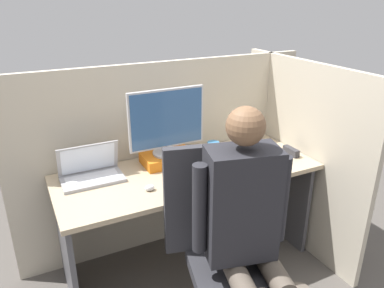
{
  "coord_description": "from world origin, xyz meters",
  "views": [
    {
      "loc": [
        -0.94,
        -1.61,
        1.78
      ],
      "look_at": [
        -0.06,
        0.16,
        0.97
      ],
      "focal_mm": 35.0,
      "sensor_mm": 36.0,
      "label": 1
    }
  ],
  "objects_px": {
    "stapler": "(291,151)",
    "office_chair": "(223,247)",
    "paper_box": "(168,158)",
    "coffee_mug": "(213,148)",
    "monitor": "(167,122)",
    "carrot_toy": "(200,180)",
    "laptop": "(91,173)",
    "person": "(248,224)"
  },
  "relations": [
    {
      "from": "carrot_toy",
      "to": "office_chair",
      "type": "relative_size",
      "value": 0.11
    },
    {
      "from": "paper_box",
      "to": "stapler",
      "type": "bearing_deg",
      "value": -17.34
    },
    {
      "from": "office_chair",
      "to": "coffee_mug",
      "type": "height_order",
      "value": "office_chair"
    },
    {
      "from": "carrot_toy",
      "to": "coffee_mug",
      "type": "relative_size",
      "value": 1.27
    },
    {
      "from": "laptop",
      "to": "coffee_mug",
      "type": "xyz_separation_m",
      "value": [
        0.84,
        0.0,
        0.0
      ]
    },
    {
      "from": "monitor",
      "to": "coffee_mug",
      "type": "height_order",
      "value": "monitor"
    },
    {
      "from": "paper_box",
      "to": "laptop",
      "type": "height_order",
      "value": "laptop"
    },
    {
      "from": "office_chair",
      "to": "paper_box",
      "type": "bearing_deg",
      "value": 90.61
    },
    {
      "from": "paper_box",
      "to": "monitor",
      "type": "height_order",
      "value": "monitor"
    },
    {
      "from": "stapler",
      "to": "office_chair",
      "type": "bearing_deg",
      "value": -150.98
    },
    {
      "from": "stapler",
      "to": "coffee_mug",
      "type": "xyz_separation_m",
      "value": [
        -0.49,
        0.25,
        0.02
      ]
    },
    {
      "from": "paper_box",
      "to": "person",
      "type": "xyz_separation_m",
      "value": [
        0.05,
        -0.87,
        -0.0
      ]
    },
    {
      "from": "laptop",
      "to": "office_chair",
      "type": "bearing_deg",
      "value": -53.42
    },
    {
      "from": "carrot_toy",
      "to": "coffee_mug",
      "type": "bearing_deg",
      "value": 50.01
    },
    {
      "from": "office_chair",
      "to": "stapler",
      "type": "bearing_deg",
      "value": 29.02
    },
    {
      "from": "monitor",
      "to": "coffee_mug",
      "type": "distance_m",
      "value": 0.41
    },
    {
      "from": "paper_box",
      "to": "monitor",
      "type": "bearing_deg",
      "value": 90.0
    },
    {
      "from": "monitor",
      "to": "stapler",
      "type": "height_order",
      "value": "monitor"
    },
    {
      "from": "laptop",
      "to": "coffee_mug",
      "type": "distance_m",
      "value": 0.84
    },
    {
      "from": "paper_box",
      "to": "coffee_mug",
      "type": "height_order",
      "value": "coffee_mug"
    },
    {
      "from": "laptop",
      "to": "stapler",
      "type": "distance_m",
      "value": 1.35
    },
    {
      "from": "paper_box",
      "to": "office_chair",
      "type": "relative_size",
      "value": 0.32
    },
    {
      "from": "paper_box",
      "to": "laptop",
      "type": "relative_size",
      "value": 0.92
    },
    {
      "from": "stapler",
      "to": "coffee_mug",
      "type": "height_order",
      "value": "coffee_mug"
    },
    {
      "from": "paper_box",
      "to": "coffee_mug",
      "type": "bearing_deg",
      "value": -1.99
    },
    {
      "from": "stapler",
      "to": "office_chair",
      "type": "relative_size",
      "value": 0.13
    },
    {
      "from": "stapler",
      "to": "carrot_toy",
      "type": "height_order",
      "value": "stapler"
    },
    {
      "from": "laptop",
      "to": "carrot_toy",
      "type": "height_order",
      "value": "laptop"
    },
    {
      "from": "laptop",
      "to": "person",
      "type": "bearing_deg",
      "value": -56.95
    },
    {
      "from": "paper_box",
      "to": "stapler",
      "type": "relative_size",
      "value": 2.51
    },
    {
      "from": "laptop",
      "to": "stapler",
      "type": "bearing_deg",
      "value": -10.35
    },
    {
      "from": "paper_box",
      "to": "stapler",
      "type": "xyz_separation_m",
      "value": [
        0.82,
        -0.26,
        -0.01
      ]
    },
    {
      "from": "monitor",
      "to": "laptop",
      "type": "distance_m",
      "value": 0.56
    },
    {
      "from": "paper_box",
      "to": "office_chair",
      "type": "bearing_deg",
      "value": -89.39
    },
    {
      "from": "monitor",
      "to": "carrot_toy",
      "type": "relative_size",
      "value": 4.28
    },
    {
      "from": "paper_box",
      "to": "office_chair",
      "type": "xyz_separation_m",
      "value": [
        0.01,
        -0.71,
        -0.23
      ]
    },
    {
      "from": "paper_box",
      "to": "carrot_toy",
      "type": "xyz_separation_m",
      "value": [
        0.06,
        -0.34,
        -0.01
      ]
    },
    {
      "from": "coffee_mug",
      "to": "paper_box",
      "type": "bearing_deg",
      "value": 178.01
    },
    {
      "from": "monitor",
      "to": "carrot_toy",
      "type": "bearing_deg",
      "value": -80.38
    },
    {
      "from": "stapler",
      "to": "office_chair",
      "type": "height_order",
      "value": "office_chair"
    },
    {
      "from": "paper_box",
      "to": "stapler",
      "type": "distance_m",
      "value": 0.86
    },
    {
      "from": "paper_box",
      "to": "laptop",
      "type": "xyz_separation_m",
      "value": [
        -0.51,
        -0.01,
        0.01
      ]
    }
  ]
}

